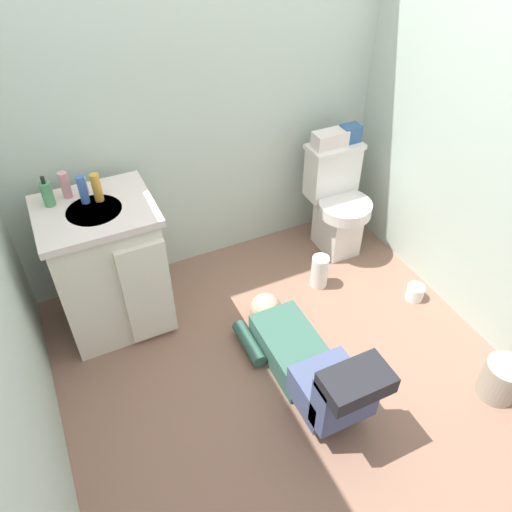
% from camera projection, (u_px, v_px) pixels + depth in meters
% --- Properties ---
extents(ground_plane, '(2.84, 3.03, 0.04)m').
position_uv_depth(ground_plane, '(275.00, 358.00, 2.88)').
color(ground_plane, '#84604D').
extents(wall_back, '(2.50, 0.08, 2.40)m').
position_uv_depth(wall_back, '(195.00, 84.00, 2.80)').
color(wall_back, '#B3C4B5').
rests_on(wall_back, ground_plane).
extents(wall_right, '(0.08, 2.03, 2.40)m').
position_uv_depth(wall_right, '(500.00, 119.00, 2.47)').
color(wall_right, '#B3C4B5').
rests_on(wall_right, ground_plane).
extents(toilet, '(0.36, 0.46, 0.75)m').
position_uv_depth(toilet, '(337.00, 202.00, 3.39)').
color(toilet, silver).
rests_on(toilet, ground_plane).
extents(vanity_cabinet, '(0.60, 0.53, 0.82)m').
position_uv_depth(vanity_cabinet, '(109.00, 267.00, 2.82)').
color(vanity_cabinet, silver).
rests_on(vanity_cabinet, ground_plane).
extents(faucet, '(0.02, 0.02, 0.10)m').
position_uv_depth(faucet, '(85.00, 186.00, 2.62)').
color(faucet, silver).
rests_on(faucet, vanity_cabinet).
extents(person_plumber, '(0.39, 1.06, 0.52)m').
position_uv_depth(person_plumber, '(308.00, 363.00, 2.61)').
color(person_plumber, '#33594C').
rests_on(person_plumber, ground_plane).
extents(tissue_box, '(0.22, 0.11, 0.10)m').
position_uv_depth(tissue_box, '(330.00, 139.00, 3.15)').
color(tissue_box, silver).
rests_on(tissue_box, toilet).
extents(toiletry_bag, '(0.12, 0.09, 0.11)m').
position_uv_depth(toiletry_bag, '(350.00, 133.00, 3.20)').
color(toiletry_bag, '#33598C').
rests_on(toiletry_bag, toilet).
extents(soap_dispenser, '(0.06, 0.06, 0.17)m').
position_uv_depth(soap_dispenser, '(47.00, 194.00, 2.53)').
color(soap_dispenser, '#4A915B').
rests_on(soap_dispenser, vanity_cabinet).
extents(bottle_pink, '(0.05, 0.05, 0.14)m').
position_uv_depth(bottle_pink, '(65.00, 185.00, 2.58)').
color(bottle_pink, pink).
rests_on(bottle_pink, vanity_cabinet).
extents(bottle_blue, '(0.04, 0.04, 0.15)m').
position_uv_depth(bottle_blue, '(83.00, 190.00, 2.54)').
color(bottle_blue, '#3B62B6').
rests_on(bottle_blue, vanity_cabinet).
extents(bottle_amber, '(0.05, 0.05, 0.15)m').
position_uv_depth(bottle_amber, '(97.00, 187.00, 2.56)').
color(bottle_amber, gold).
rests_on(bottle_amber, vanity_cabinet).
extents(trash_can, '(0.20, 0.20, 0.23)m').
position_uv_depth(trash_can, '(501.00, 379.00, 2.61)').
color(trash_can, '#9F9482').
rests_on(trash_can, ground_plane).
extents(paper_towel_roll, '(0.11, 0.11, 0.23)m').
position_uv_depth(paper_towel_roll, '(320.00, 271.00, 3.24)').
color(paper_towel_roll, white).
rests_on(paper_towel_roll, ground_plane).
extents(toilet_paper_roll, '(0.11, 0.11, 0.10)m').
position_uv_depth(toilet_paper_roll, '(415.00, 292.00, 3.18)').
color(toilet_paper_roll, white).
rests_on(toilet_paper_roll, ground_plane).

